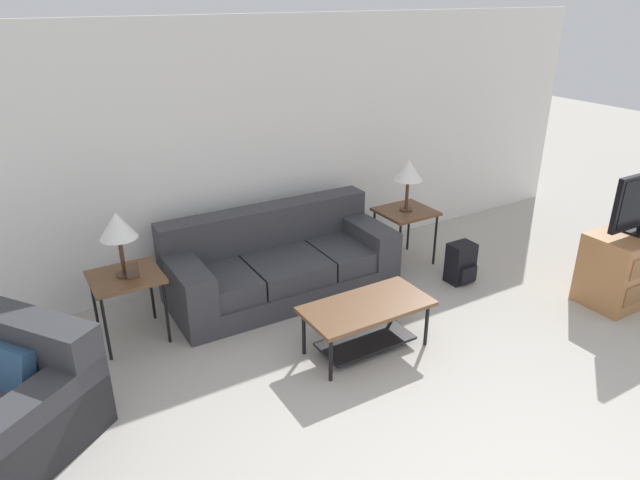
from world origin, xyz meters
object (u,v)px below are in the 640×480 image
at_px(side_table_right, 406,215).
at_px(table_lamp_right, 408,171).
at_px(couch, 280,265).
at_px(side_table_left, 126,282).
at_px(armchair, 9,404).
at_px(backpack, 461,263).
at_px(tv_console, 632,264).
at_px(coffee_table, 366,316).
at_px(table_lamp_left, 117,227).

height_order(side_table_right, table_lamp_right, table_lamp_right).
xyz_separation_m(couch, side_table_left, (-1.49, -0.09, 0.26)).
distance_m(armchair, backpack, 4.19).
distance_m(couch, armchair, 2.66).
height_order(couch, side_table_right, couch).
relative_size(couch, tv_console, 2.15).
bearing_deg(coffee_table, tv_console, -11.98).
bearing_deg(table_lamp_right, side_table_right, -116.57).
bearing_deg(tv_console, side_table_right, 128.31).
relative_size(coffee_table, tv_console, 1.04).
bearing_deg(armchair, table_lamp_left, 39.58).
relative_size(coffee_table, backpack, 2.53).
distance_m(side_table_right, tv_console, 2.26).
xyz_separation_m(side_table_left, table_lamp_left, (-0.00, 0.00, 0.50)).
bearing_deg(side_table_right, armchair, -168.30).
bearing_deg(couch, table_lamp_right, -3.57).
relative_size(armchair, coffee_table, 1.26).
bearing_deg(coffee_table, side_table_right, 41.35).
bearing_deg(side_table_right, coffee_table, -138.65).
bearing_deg(armchair, side_table_left, 39.58).
xyz_separation_m(couch, armchair, (-2.49, -0.92, -0.00)).
xyz_separation_m(coffee_table, tv_console, (2.74, -0.58, 0.03)).
xyz_separation_m(coffee_table, side_table_left, (-1.64, 1.18, 0.23)).
relative_size(side_table_right, table_lamp_left, 1.09).
bearing_deg(backpack, coffee_table, -162.06).
xyz_separation_m(table_lamp_right, backpack, (0.21, -0.68, -0.85)).
bearing_deg(coffee_table, backpack, 17.94).
height_order(table_lamp_left, tv_console, table_lamp_left).
bearing_deg(side_table_left, coffee_table, -35.80).
distance_m(couch, tv_console, 3.43).
xyz_separation_m(armchair, side_table_left, (1.00, 0.83, 0.26)).
relative_size(couch, table_lamp_left, 3.96).
bearing_deg(side_table_left, table_lamp_right, 0.00).
bearing_deg(armchair, couch, 20.23).
bearing_deg(coffee_table, table_lamp_right, 41.35).
distance_m(table_lamp_left, backpack, 3.37).
height_order(armchair, tv_console, armchair).
bearing_deg(side_table_right, side_table_left, 180.00).
relative_size(couch, table_lamp_right, 3.96).
height_order(side_table_left, side_table_right, same).
xyz_separation_m(armchair, side_table_right, (3.98, 0.83, 0.26)).
distance_m(armchair, side_table_left, 1.32).
relative_size(couch, side_table_right, 3.64).
distance_m(side_table_left, backpack, 3.28).
height_order(couch, side_table_left, couch).
relative_size(couch, armchair, 1.65).
height_order(armchair, table_lamp_left, table_lamp_left).
relative_size(armchair, side_table_right, 2.21).
height_order(coffee_table, table_lamp_left, table_lamp_left).
xyz_separation_m(couch, table_lamp_right, (1.49, -0.09, 0.76)).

